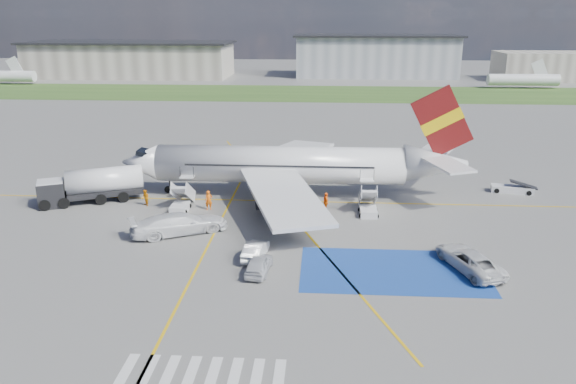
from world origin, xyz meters
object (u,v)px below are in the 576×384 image
object	(u,v)px
fuel_tanker	(92,188)
car_silver_b	(255,250)
airliner	(294,165)
gpu_cart	(92,191)
van_white_b	(179,220)
belt_loader	(513,189)
car_silver_a	(259,264)
van_white_a	(469,257)

from	to	relation	value
fuel_tanker	car_silver_b	distance (m)	22.54
fuel_tanker	airliner	bearing A→B (deg)	-14.72
gpu_cart	van_white_b	bearing A→B (deg)	-61.45
car_silver_b	van_white_b	distance (m)	8.77
fuel_tanker	belt_loader	bearing A→B (deg)	-16.45
airliner	car_silver_b	world-z (taller)	airliner
fuel_tanker	van_white_b	xyz separation A→B (m)	(11.14, -8.11, -0.22)
airliner	fuel_tanker	size ratio (longest dim) A/B	3.53
airliner	van_white_b	bearing A→B (deg)	-129.61
airliner	belt_loader	xyz separation A→B (m)	(23.72, 2.57, -3.04)
fuel_tanker	car_silver_b	world-z (taller)	fuel_tanker
airliner	van_white_b	world-z (taller)	airliner
fuel_tanker	gpu_cart	distance (m)	1.71
belt_loader	car_silver_a	bearing A→B (deg)	-128.45
fuel_tanker	van_white_b	size ratio (longest dim) A/B	1.64
airliner	fuel_tanker	distance (m)	21.07
van_white_b	airliner	bearing A→B (deg)	-66.33
belt_loader	car_silver_b	xyz separation A→B (m)	(-25.93, -18.86, 0.33)
gpu_cart	car_silver_b	world-z (taller)	gpu_cart
car_silver_b	gpu_cart	bearing A→B (deg)	-29.59
belt_loader	van_white_b	world-z (taller)	van_white_b
airliner	van_white_a	distance (m)	22.54
gpu_cart	car_silver_a	xyz separation A→B (m)	(19.74, -16.91, -0.02)
van_white_a	van_white_b	distance (m)	24.52
airliner	gpu_cart	size ratio (longest dim) A/B	16.99
airliner	car_silver_a	bearing A→B (deg)	-94.93
car_silver_a	van_white_b	size ratio (longest dim) A/B	0.63
car_silver_a	airliner	bearing A→B (deg)	-89.19
belt_loader	van_white_a	bearing A→B (deg)	-104.23
car_silver_b	car_silver_a	bearing A→B (deg)	109.16
belt_loader	car_silver_b	world-z (taller)	belt_loader
airliner	fuel_tanker	bearing A→B (deg)	-170.57
airliner	gpu_cart	xyz separation A→B (m)	(-21.38, -2.07, -2.69)
gpu_cart	van_white_b	size ratio (longest dim) A/B	0.34
gpu_cart	van_white_a	distance (m)	38.77
car_silver_b	van_white_a	distance (m)	16.53
van_white_b	car_silver_b	bearing A→B (deg)	-149.59
airliner	gpu_cart	world-z (taller)	airliner
fuel_tanker	van_white_a	bearing A→B (deg)	-45.71
van_white_a	belt_loader	bearing A→B (deg)	-134.82
fuel_tanker	car_silver_a	world-z (taller)	fuel_tanker
gpu_cart	belt_loader	xyz separation A→B (m)	(45.10, 4.63, -0.35)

